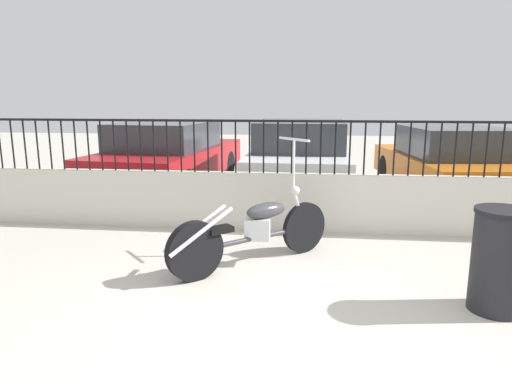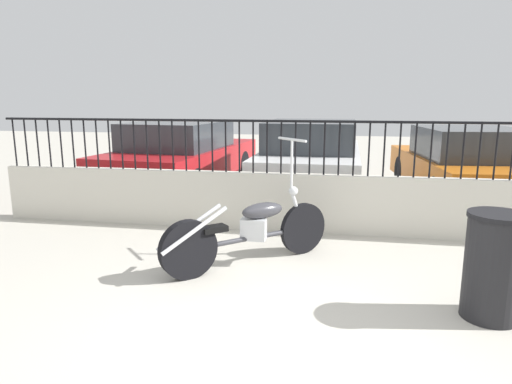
% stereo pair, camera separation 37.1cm
% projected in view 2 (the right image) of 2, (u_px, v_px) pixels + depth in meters
% --- Properties ---
extents(ground_plane, '(40.00, 40.00, 0.00)m').
position_uv_depth(ground_plane, '(280.00, 346.00, 3.49)').
color(ground_plane, '#B7B2A5').
extents(low_wall, '(9.30, 0.18, 0.82)m').
position_uv_depth(low_wall, '(308.00, 203.00, 6.40)').
color(low_wall, beige).
rests_on(low_wall, ground_plane).
extents(fence_railing, '(9.30, 0.04, 0.75)m').
position_uv_depth(fence_railing, '(310.00, 138.00, 6.22)').
color(fence_railing, black).
rests_on(fence_railing, low_wall).
extents(motorcycle_dark_grey, '(1.66, 1.52, 1.42)m').
position_uv_depth(motorcycle_dark_grey, '(243.00, 232.00, 5.07)').
color(motorcycle_dark_grey, black).
rests_on(motorcycle_dark_grey, ground_plane).
extents(trash_bin, '(0.50, 0.50, 0.93)m').
position_uv_depth(trash_bin, '(494.00, 266.00, 3.86)').
color(trash_bin, black).
rests_on(trash_bin, ground_plane).
extents(car_red, '(2.34, 4.60, 1.38)m').
position_uv_depth(car_red, '(182.00, 155.00, 9.54)').
color(car_red, black).
rests_on(car_red, ground_plane).
extents(car_white, '(1.84, 4.17, 1.44)m').
position_uv_depth(car_white, '(311.00, 159.00, 8.68)').
color(car_white, black).
rests_on(car_white, ground_plane).
extents(car_orange, '(2.22, 4.22, 1.34)m').
position_uv_depth(car_orange, '(466.00, 164.00, 8.31)').
color(car_orange, black).
rests_on(car_orange, ground_plane).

